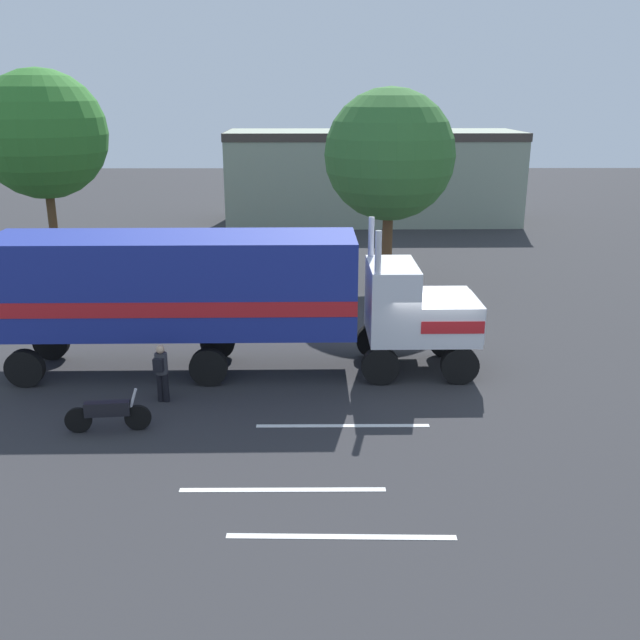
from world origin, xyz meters
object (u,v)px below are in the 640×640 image
at_px(person_bystander, 162,371).
at_px(semi_truck, 214,291).
at_px(parked_car, 192,286).
at_px(tree_center, 43,135).
at_px(tree_left, 390,155).
at_px(motorcycle, 108,413).

bearing_deg(person_bystander, semi_truck, 62.06).
xyz_separation_m(parked_car, tree_center, (-8.65, 9.30, 5.26)).
xyz_separation_m(parked_car, tree_left, (7.94, 2.89, 4.79)).
bearing_deg(semi_truck, motorcycle, -118.51).
bearing_deg(tree_left, semi_truck, -121.79).
height_order(semi_truck, parked_car, semi_truck).
height_order(person_bystander, tree_center, tree_center).
height_order(motorcycle, tree_left, tree_left).
height_order(tree_left, tree_center, tree_center).
relative_size(parked_car, motorcycle, 2.22).
height_order(semi_truck, tree_center, tree_center).
bearing_deg(person_bystander, parked_car, 94.37).
bearing_deg(tree_center, semi_truck, -56.92).
bearing_deg(parked_car, tree_center, 132.92).
relative_size(motorcycle, tree_left, 0.25).
xyz_separation_m(person_bystander, tree_left, (7.25, 12.02, 4.70)).
distance_m(semi_truck, tree_center, 19.63).
xyz_separation_m(person_bystander, parked_car, (-0.70, 9.13, -0.09)).
xyz_separation_m(parked_car, motorcycle, (-0.29, -10.89, -0.33)).
distance_m(person_bystander, motorcycle, 2.06).
distance_m(person_bystander, tree_center, 21.30).
height_order(motorcycle, tree_center, tree_center).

